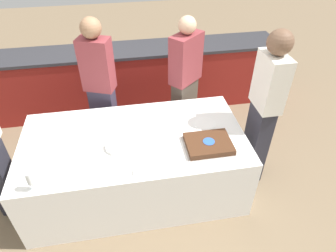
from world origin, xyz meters
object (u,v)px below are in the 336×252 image
plate_stack (118,146)px  person_standing_back (100,86)px  wine_glass (30,179)px  person_cutting_cake (185,82)px  cake (209,144)px  person_seated_right (264,109)px

plate_stack → person_standing_back: (-0.15, 0.90, 0.13)m
plate_stack → wine_glass: wine_glass is taller
person_cutting_cake → person_standing_back: bearing=-41.0°
cake → plate_stack: (-0.84, 0.13, -0.01)m
plate_stack → wine_glass: 0.80m
person_cutting_cake → person_seated_right: size_ratio=0.94×
person_cutting_cake → person_standing_back: (-0.99, 0.00, 0.05)m
person_standing_back → plate_stack: bearing=120.3°
wine_glass → person_seated_right: size_ratio=0.11×
cake → person_seated_right: (0.63, 0.24, 0.16)m
wine_glass → person_cutting_cake: 2.00m
plate_stack → person_seated_right: bearing=4.4°
cake → person_seated_right: size_ratio=0.27×
cake → person_seated_right: bearing=21.3°
cake → wine_glass: (-1.52, -0.26, 0.10)m
plate_stack → person_cutting_cake: 1.23m
person_seated_right → person_standing_back: size_ratio=1.04×
person_cutting_cake → person_standing_back: size_ratio=0.97×
person_cutting_cake → person_seated_right: person_seated_right is taller
plate_stack → wine_glass: (-0.69, -0.39, 0.11)m
cake → person_cutting_cake: (0.00, 1.03, 0.07)m
wine_glass → person_seated_right: person_seated_right is taller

